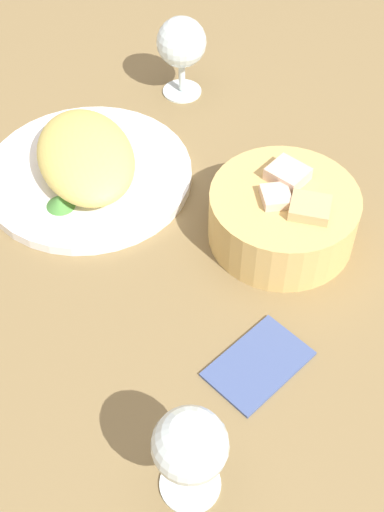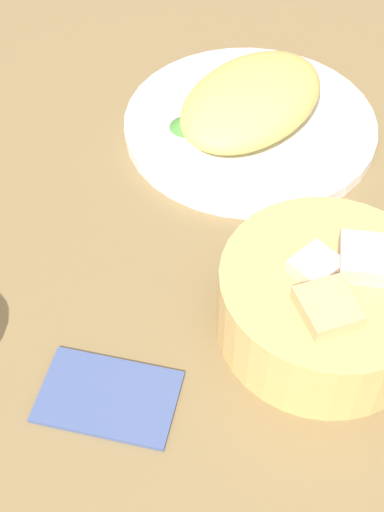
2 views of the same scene
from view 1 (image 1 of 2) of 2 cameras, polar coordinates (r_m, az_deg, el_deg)
name	(u,v)px [view 1 (image 1 of 2)]	position (r cm, az deg, el deg)	size (l,w,h in cm)	color
ground_plane	(166,249)	(85.64, -2.17, 0.61)	(140.00, 140.00, 2.00)	olive
plate	(86,176)	(93.50, -8.81, 6.61)	(27.79, 27.79, 1.40)	white
omelette	(83,157)	(91.31, -9.05, 8.13)	(19.09, 12.40, 5.22)	#D7C160
lettuce_garnish	(60,201)	(88.36, -10.92, 4.55)	(3.76, 3.76, 1.75)	#458637
bread_basket	(283,215)	(83.67, 7.62, 3.38)	(17.98, 17.98, 8.67)	tan
wine_glass_near	(190,448)	(61.18, -0.16, -15.68)	(6.81, 6.81, 11.86)	silver
wine_glass_far	(181,45)	(103.52, -0.88, 17.14)	(7.28, 7.28, 12.27)	silver
folded_napkin	(259,363)	(74.37, 5.56, -8.85)	(11.00, 7.00, 0.80)	#425489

